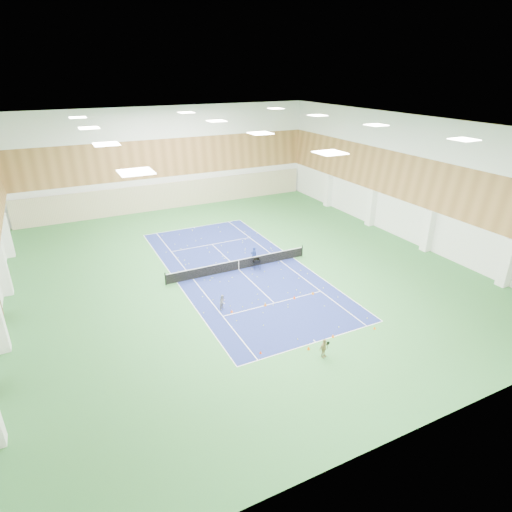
{
  "coord_description": "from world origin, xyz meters",
  "views": [
    {
      "loc": [
        -13.45,
        -30.4,
        15.99
      ],
      "look_at": [
        0.62,
        -2.1,
        2.0
      ],
      "focal_mm": 30.0,
      "sensor_mm": 36.0,
      "label": 1
    }
  ],
  "objects_px": {
    "coach": "(254,255)",
    "ball_cart": "(257,264)",
    "child_court": "(223,302)",
    "tennis_net": "(239,264)",
    "child_apron": "(324,348)"
  },
  "relations": [
    {
      "from": "child_court",
      "to": "ball_cart",
      "type": "relative_size",
      "value": 1.18
    },
    {
      "from": "tennis_net",
      "to": "child_apron",
      "type": "height_order",
      "value": "child_apron"
    },
    {
      "from": "ball_cart",
      "to": "child_apron",
      "type": "bearing_deg",
      "value": -89.26
    },
    {
      "from": "child_apron",
      "to": "ball_cart",
      "type": "distance_m",
      "value": 12.85
    },
    {
      "from": "coach",
      "to": "child_apron",
      "type": "bearing_deg",
      "value": 79.82
    },
    {
      "from": "tennis_net",
      "to": "child_apron",
      "type": "relative_size",
      "value": 10.2
    },
    {
      "from": "child_apron",
      "to": "ball_cart",
      "type": "relative_size",
      "value": 1.3
    },
    {
      "from": "coach",
      "to": "child_court",
      "type": "bearing_deg",
      "value": 46.69
    },
    {
      "from": "coach",
      "to": "ball_cart",
      "type": "relative_size",
      "value": 1.63
    },
    {
      "from": "child_court",
      "to": "child_apron",
      "type": "relative_size",
      "value": 0.91
    },
    {
      "from": "child_apron",
      "to": "coach",
      "type": "bearing_deg",
      "value": 66.3
    },
    {
      "from": "child_apron",
      "to": "tennis_net",
      "type": "bearing_deg",
      "value": 73.33
    },
    {
      "from": "child_court",
      "to": "tennis_net",
      "type": "bearing_deg",
      "value": 17.46
    },
    {
      "from": "child_court",
      "to": "ball_cart",
      "type": "bearing_deg",
      "value": 5.09
    },
    {
      "from": "coach",
      "to": "ball_cart",
      "type": "distance_m",
      "value": 1.28
    }
  ]
}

